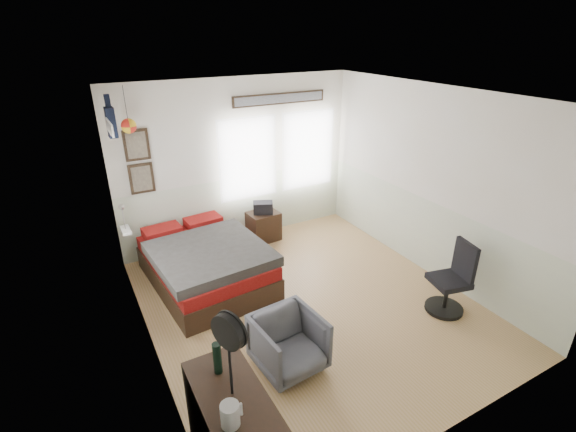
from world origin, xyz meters
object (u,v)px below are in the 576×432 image
object	(u,v)px
armchair	(289,343)
bed	(206,263)
nightstand	(264,226)
task_chair	(452,284)

from	to	relation	value
armchair	bed	bearing A→B (deg)	91.95
nightstand	bed	bearing A→B (deg)	-152.40
bed	task_chair	size ratio (longest dim) A/B	2.18
bed	task_chair	bearing A→B (deg)	-44.51
armchair	task_chair	size ratio (longest dim) A/B	0.72
bed	nightstand	distance (m)	1.54
task_chair	nightstand	bearing A→B (deg)	125.49
bed	nightstand	xyz separation A→B (m)	(1.31, 0.81, -0.06)
bed	nightstand	size ratio (longest dim) A/B	4.18
armchair	nightstand	size ratio (longest dim) A/B	1.37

